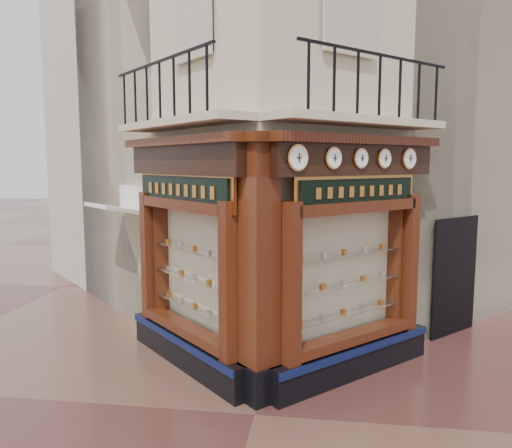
% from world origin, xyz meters
% --- Properties ---
extents(ground, '(80.00, 80.00, 0.00)m').
position_xyz_m(ground, '(0.00, 0.00, 0.00)').
color(ground, '#4B2623').
rests_on(ground, ground).
extents(main_building, '(11.31, 11.31, 12.00)m').
position_xyz_m(main_building, '(0.00, 6.16, 6.00)').
color(main_building, beige).
rests_on(main_building, ground).
extents(neighbour_left, '(11.31, 11.31, 11.00)m').
position_xyz_m(neighbour_left, '(-2.47, 8.63, 5.50)').
color(neighbour_left, beige).
rests_on(neighbour_left, ground).
extents(neighbour_right, '(11.31, 11.31, 11.00)m').
position_xyz_m(neighbour_right, '(2.47, 8.63, 5.50)').
color(neighbour_right, beige).
rests_on(neighbour_right, ground).
extents(shopfront_left, '(2.86, 2.86, 3.98)m').
position_xyz_m(shopfront_left, '(-1.41, 1.57, 1.98)').
color(shopfront_left, black).
rests_on(shopfront_left, ground).
extents(shopfront_right, '(2.86, 2.86, 3.98)m').
position_xyz_m(shopfront_right, '(1.41, 1.57, 1.98)').
color(shopfront_right, black).
rests_on(shopfront_right, ground).
extents(corner_pilaster, '(0.85, 0.85, 3.98)m').
position_xyz_m(corner_pilaster, '(0.00, 0.50, 1.95)').
color(corner_pilaster, black).
rests_on(corner_pilaster, ground).
extents(balcony, '(5.94, 2.97, 1.03)m').
position_xyz_m(balcony, '(0.00, 1.49, 4.22)').
color(balcony, beige).
rests_on(balcony, ground).
extents(clock_a, '(0.30, 0.30, 0.38)m').
position_xyz_m(clock_a, '(0.55, 0.44, 3.62)').
color(clock_a, '#C48641').
rests_on(clock_a, ground).
extents(clock_b, '(0.27, 0.27, 0.33)m').
position_xyz_m(clock_b, '(1.05, 0.94, 3.62)').
color(clock_b, '#C48641').
rests_on(clock_b, ground).
extents(clock_c, '(0.26, 0.26, 0.32)m').
position_xyz_m(clock_c, '(1.47, 1.37, 3.62)').
color(clock_c, '#C48641').
rests_on(clock_c, ground).
extents(clock_d, '(0.26, 0.26, 0.32)m').
position_xyz_m(clock_d, '(1.87, 1.77, 3.62)').
color(clock_d, '#C48641').
rests_on(clock_d, ground).
extents(clock_e, '(0.29, 0.29, 0.36)m').
position_xyz_m(clock_e, '(2.33, 2.23, 3.62)').
color(clock_e, '#C48641').
rests_on(clock_e, ground).
extents(awning, '(1.49, 1.49, 0.24)m').
position_xyz_m(awning, '(-3.49, 3.28, 0.00)').
color(awning, white).
rests_on(awning, ground).
extents(signboard_left, '(2.26, 2.26, 0.60)m').
position_xyz_m(signboard_left, '(-1.46, 1.51, 3.10)').
color(signboard_left, '#C47E39').
rests_on(signboard_left, ground).
extents(signboard_right, '(1.99, 1.99, 0.53)m').
position_xyz_m(signboard_right, '(1.46, 1.51, 3.10)').
color(signboard_right, '#C47E39').
rests_on(signboard_right, ground).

